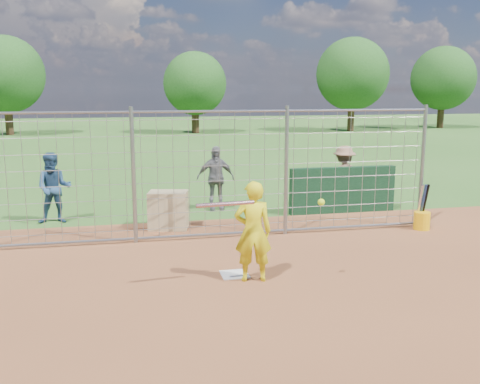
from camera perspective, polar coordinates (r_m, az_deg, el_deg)
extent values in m
plane|color=#2D591E|center=(8.80, -0.84, -8.42)|extent=(100.00, 100.00, 0.00)
plane|color=brown|center=(6.12, 4.87, -17.47)|extent=(18.00, 18.00, 0.00)
cube|color=silver|center=(8.61, -0.58, -8.79)|extent=(0.43, 0.43, 0.02)
cube|color=#11381E|center=(12.98, 10.88, 0.22)|extent=(2.60, 0.20, 1.10)
imported|color=yellow|center=(8.15, 1.40, -4.25)|extent=(0.62, 0.45, 1.57)
imported|color=navy|center=(12.40, -19.22, 0.40)|extent=(0.77, 0.60, 1.57)
imported|color=slate|center=(13.04, -2.64, 1.51)|extent=(0.92, 0.39, 1.57)
imported|color=#88614A|center=(13.49, 10.99, 1.59)|extent=(1.05, 0.66, 1.55)
cube|color=tan|center=(11.40, -7.65, -1.93)|extent=(0.90, 0.72, 0.80)
cylinder|color=silver|center=(7.64, -1.57, -1.29)|extent=(0.86, 0.15, 0.06)
sphere|color=#C9F319|center=(7.89, 8.66, -1.09)|extent=(0.10, 0.10, 0.10)
cylinder|color=yellow|center=(11.90, 18.83, -2.91)|extent=(0.34, 0.34, 0.38)
cylinder|color=silver|center=(11.84, 18.60, -1.18)|extent=(0.08, 0.24, 0.84)
cylinder|color=navy|center=(11.88, 18.89, -1.17)|extent=(0.07, 0.23, 0.84)
cylinder|color=black|center=(11.90, 19.10, -1.15)|extent=(0.11, 0.22, 0.85)
cylinder|color=gray|center=(10.28, -11.29, 1.66)|extent=(0.08, 0.08, 2.60)
cylinder|color=gray|center=(10.73, 4.94, 2.22)|extent=(0.08, 0.08, 2.60)
cylinder|color=gray|center=(11.95, 18.86, 2.56)|extent=(0.08, 0.08, 2.60)
cylinder|color=gray|center=(10.28, -3.06, 8.59)|extent=(9.00, 0.05, 0.05)
cylinder|color=gray|center=(10.66, -2.93, -4.53)|extent=(9.00, 0.05, 0.05)
cube|color=gray|center=(10.41, -2.99, 1.70)|extent=(9.00, 0.02, 2.50)
cylinder|color=#3F2B19|center=(37.91, -23.45, 7.51)|extent=(0.50, 0.50, 2.52)
sphere|color=#26561E|center=(37.89, -23.75, 11.41)|extent=(4.90, 4.90, 4.90)
cylinder|color=#3F2B19|center=(36.49, -4.78, 7.98)|extent=(0.50, 0.50, 2.16)
sphere|color=#26561E|center=(36.44, -4.84, 11.47)|extent=(4.20, 4.20, 4.20)
cylinder|color=#3F2B19|center=(38.95, 11.76, 8.29)|extent=(0.50, 0.50, 2.59)
sphere|color=#26561E|center=(38.93, 11.91, 12.21)|extent=(5.04, 5.04, 5.04)
cylinder|color=#3F2B19|center=(44.04, 20.63, 8.01)|extent=(0.50, 0.50, 2.45)
sphere|color=#26561E|center=(44.02, 20.85, 11.28)|extent=(4.76, 4.76, 4.76)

